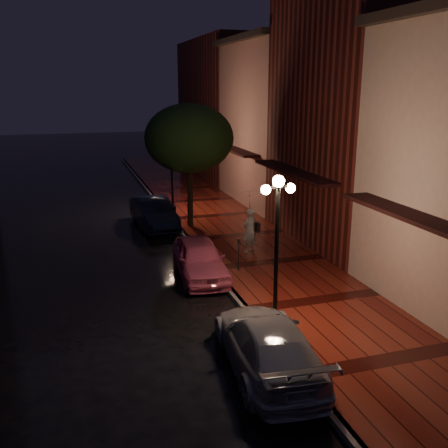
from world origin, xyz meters
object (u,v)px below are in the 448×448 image
object	(u,v)px
streetlamp_near	(277,244)
street_tree	(189,141)
pink_car	(200,259)
silver_car	(268,344)
navy_car	(154,213)
parking_meter	(239,251)
woman_with_umbrella	(250,212)
streetlamp_far	(172,166)

from	to	relation	value
streetlamp_near	street_tree	world-z (taller)	street_tree
pink_car	silver_car	bearing A→B (deg)	-86.31
navy_car	parking_meter	world-z (taller)	navy_car
streetlamp_near	woman_with_umbrella	bearing A→B (deg)	76.01
streetlamp_near	silver_car	size ratio (longest dim) A/B	0.91
navy_car	streetlamp_near	bearing A→B (deg)	-87.94
street_tree	silver_car	distance (m)	13.33
streetlamp_far	parking_meter	distance (m)	9.65
streetlamp_far	parking_meter	size ratio (longest dim) A/B	3.59
streetlamp_far	navy_car	distance (m)	3.27
streetlamp_far	woman_with_umbrella	distance (m)	7.87
silver_car	pink_car	bearing A→B (deg)	-84.65
silver_car	woman_with_umbrella	size ratio (longest dim) A/B	1.85
streetlamp_near	woman_with_umbrella	distance (m)	6.56
street_tree	pink_car	distance (m)	7.37
woman_with_umbrella	streetlamp_near	bearing A→B (deg)	55.71
street_tree	woman_with_umbrella	xyz separation A→B (m)	(1.32, -4.67, -2.40)
streetlamp_near	pink_car	size ratio (longest dim) A/B	1.06
streetlamp_near	street_tree	size ratio (longest dim) A/B	0.74
silver_car	street_tree	bearing A→B (deg)	-90.05
streetlamp_near	navy_car	size ratio (longest dim) A/B	0.98
street_tree	woman_with_umbrella	size ratio (longest dim) A/B	2.26
silver_car	woman_with_umbrella	xyz separation A→B (m)	(2.53, 8.12, 1.16)
streetlamp_far	pink_car	xyz separation A→B (m)	(-0.95, -9.36, -1.91)
pink_car	streetlamp_far	bearing A→B (deg)	87.90
pink_car	parking_meter	bearing A→B (deg)	-1.12
pink_car	parking_meter	size ratio (longest dim) A/B	3.39
street_tree	woman_with_umbrella	bearing A→B (deg)	-74.23
street_tree	parking_meter	distance (m)	7.30
woman_with_umbrella	parking_meter	xyz separation A→B (m)	(-1.09, -1.80, -0.97)
streetlamp_far	silver_car	size ratio (longest dim) A/B	0.91
street_tree	navy_car	size ratio (longest dim) A/B	1.32
pink_car	parking_meter	distance (m)	1.45
street_tree	navy_car	xyz separation A→B (m)	(-1.68, 0.73, -3.52)
streetlamp_far	street_tree	bearing A→B (deg)	-85.09
streetlamp_far	navy_car	xyz separation A→B (m)	(-1.42, -2.28, -1.88)
street_tree	woman_with_umbrella	world-z (taller)	street_tree
parking_meter	streetlamp_far	bearing A→B (deg)	91.00
streetlamp_far	street_tree	size ratio (longest dim) A/B	0.74
woman_with_umbrella	streetlamp_far	bearing A→B (deg)	-98.69
pink_car	silver_car	world-z (taller)	pink_car
parking_meter	street_tree	bearing A→B (deg)	90.08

